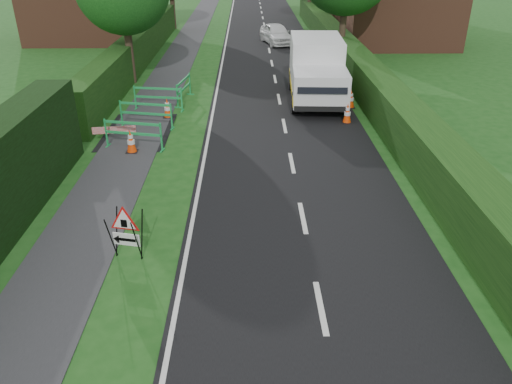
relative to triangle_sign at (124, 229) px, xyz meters
name	(u,v)px	position (x,y,z in m)	size (l,w,h in m)	color
ground	(189,347)	(1.67, -2.79, -0.79)	(120.00, 120.00, 0.00)	#194C15
road_surface	(264,26)	(4.17, 32.21, -0.78)	(6.00, 90.00, 0.02)	black
footpath	(196,26)	(-1.33, 32.21, -0.78)	(2.00, 90.00, 0.02)	#2D2D30
hedge_west_far	(140,64)	(-3.33, 19.21, -0.79)	(1.00, 24.00, 1.80)	#14380F
hedge_east	(363,93)	(8.17, 13.21, -0.79)	(1.20, 50.00, 1.50)	#14380F
triangle_sign	(124,229)	(0.00, 0.00, 0.00)	(0.92, 0.92, 1.13)	black
works_van	(317,69)	(5.78, 12.21, 0.57)	(2.49, 5.73, 2.56)	silver
traffic_cone_0	(347,113)	(6.63, 9.06, -0.39)	(0.38, 0.38, 0.79)	black
traffic_cone_1	(351,99)	(7.13, 10.98, -0.39)	(0.38, 0.38, 0.79)	black
traffic_cone_2	(333,86)	(6.67, 12.89, -0.39)	(0.38, 0.38, 0.79)	black
traffic_cone_3	(131,141)	(-1.16, 6.23, -0.39)	(0.38, 0.38, 0.79)	black
traffic_cone_4	(167,108)	(-0.44, 9.82, -0.39)	(0.38, 0.38, 0.79)	black
ped_barrier_0	(133,131)	(-1.13, 6.56, -0.16)	(2.09, 0.79, 1.00)	green
ped_barrier_1	(146,112)	(-1.08, 8.68, -0.16)	(2.09, 0.76, 1.00)	green
ped_barrier_2	(158,95)	(-0.95, 10.80, -0.16)	(2.09, 0.66, 1.00)	green
ped_barrier_3	(184,87)	(-0.03, 12.07, -0.16)	(0.68, 2.09, 1.00)	green
redwhite_plank	(116,142)	(-1.94, 7.20, -0.79)	(1.50, 0.04, 0.25)	red
hatchback_car	(276,34)	(4.73, 25.05, -0.14)	(1.53, 3.81, 1.30)	white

